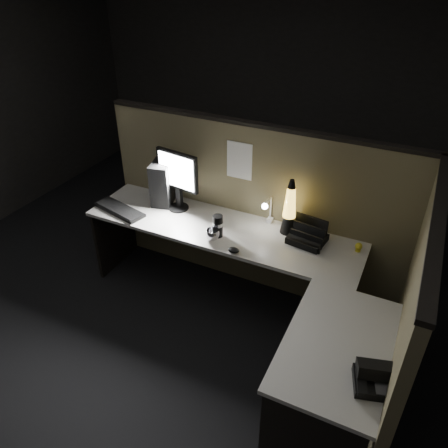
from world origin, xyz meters
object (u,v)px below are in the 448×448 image
at_px(pc_tower, 164,180).
at_px(keyboard, 120,210).
at_px(lava_lamp, 289,211).
at_px(monitor, 177,175).
at_px(desk_phone, 376,378).

xyz_separation_m(pc_tower, keyboard, (-0.25, -0.35, -0.18)).
bearing_deg(keyboard, lava_lamp, 26.39).
distance_m(monitor, desk_phone, 2.18).
height_order(pc_tower, monitor, monitor).
distance_m(keyboard, lava_lamp, 1.46).
bearing_deg(lava_lamp, monitor, -177.06).
relative_size(pc_tower, desk_phone, 1.45).
bearing_deg(lava_lamp, pc_tower, 178.60).
relative_size(pc_tower, keyboard, 0.77).
xyz_separation_m(lava_lamp, desk_phone, (0.88, -1.17, -0.14)).
relative_size(monitor, desk_phone, 1.99).
relative_size(keyboard, lava_lamp, 1.07).
distance_m(pc_tower, desk_phone, 2.37).
bearing_deg(monitor, lava_lamp, 11.40).
relative_size(pc_tower, monitor, 0.73).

